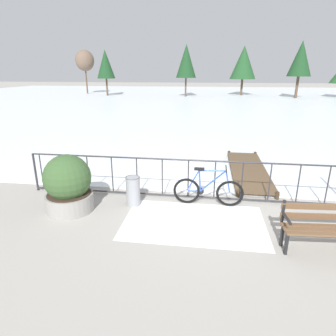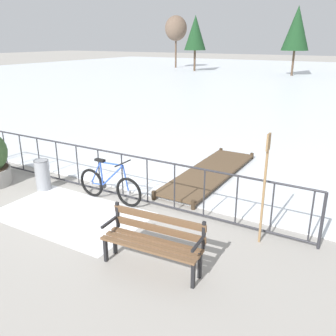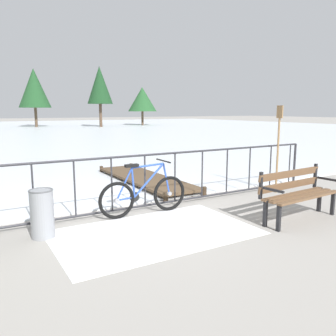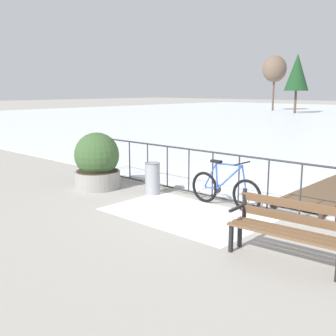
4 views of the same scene
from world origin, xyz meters
name	(u,v)px [view 4 (image 4 of 4)]	position (x,y,z in m)	size (l,w,h in m)	color
ground_plane	(225,203)	(0.00, 0.00, 0.00)	(160.00, 160.00, 0.00)	#9E9991
snow_patch	(184,214)	(-0.11, -1.20, 0.00)	(3.07, 1.89, 0.01)	white
railing_fence	(225,177)	(0.00, 0.00, 0.56)	(9.06, 0.06, 1.07)	#2D2D33
bicycle_near_railing	(225,189)	(0.17, -0.27, 0.37)	(1.71, 0.52, 0.97)	black
park_bench	(288,225)	(2.33, -1.84, 0.51)	(1.63, 0.59, 0.89)	brown
planter_with_shrub	(97,162)	(-3.05, -1.00, 0.64)	(1.09, 1.09, 1.36)	gray
trash_bin	(153,178)	(-1.64, -0.52, 0.37)	(0.35, 0.35, 0.73)	gray
wooden_dock	(334,190)	(1.46, 2.25, 0.12)	(1.10, 4.00, 0.20)	brown
tree_west_mid	(275,69)	(-17.66, 34.72, 4.56)	(2.61, 2.61, 6.02)	brown
tree_centre	(297,72)	(-13.49, 31.49, 3.99)	(2.34, 2.34, 5.79)	brown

